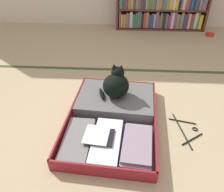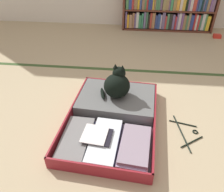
{
  "view_description": "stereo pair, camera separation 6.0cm",
  "coord_description": "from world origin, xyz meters",
  "px_view_note": "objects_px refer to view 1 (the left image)",
  "views": [
    {
      "loc": [
        -0.01,
        -1.17,
        1.18
      ],
      "look_at": [
        -0.09,
        0.13,
        0.22
      ],
      "focal_mm": 35.03,
      "sensor_mm": 36.0,
      "label": 1
    },
    {
      "loc": [
        0.05,
        -1.16,
        1.18
      ],
      "look_at": [
        -0.09,
        0.13,
        0.22
      ],
      "focal_mm": 35.03,
      "sensor_mm": 36.0,
      "label": 2
    }
  ],
  "objects_px": {
    "black_cat": "(116,84)",
    "open_suitcase": "(113,115)",
    "clothes_hanger": "(186,130)",
    "small_red_pouch": "(210,34)",
    "bookshelf": "(162,0)"
  },
  "relations": [
    {
      "from": "black_cat",
      "to": "open_suitcase",
      "type": "bearing_deg",
      "value": -93.86
    },
    {
      "from": "clothes_hanger",
      "to": "black_cat",
      "type": "bearing_deg",
      "value": 152.15
    },
    {
      "from": "small_red_pouch",
      "to": "open_suitcase",
      "type": "bearing_deg",
      "value": -124.92
    },
    {
      "from": "black_cat",
      "to": "small_red_pouch",
      "type": "bearing_deg",
      "value": 52.36
    },
    {
      "from": "black_cat",
      "to": "clothes_hanger",
      "type": "distance_m",
      "value": 0.64
    },
    {
      "from": "open_suitcase",
      "to": "small_red_pouch",
      "type": "distance_m",
      "value": 2.27
    },
    {
      "from": "open_suitcase",
      "to": "clothes_hanger",
      "type": "relative_size",
      "value": 2.69
    },
    {
      "from": "bookshelf",
      "to": "small_red_pouch",
      "type": "height_order",
      "value": "bookshelf"
    },
    {
      "from": "bookshelf",
      "to": "open_suitcase",
      "type": "bearing_deg",
      "value": -105.63
    },
    {
      "from": "open_suitcase",
      "to": "black_cat",
      "type": "xyz_separation_m",
      "value": [
        0.01,
        0.19,
        0.16
      ]
    },
    {
      "from": "black_cat",
      "to": "small_red_pouch",
      "type": "xyz_separation_m",
      "value": [
        1.28,
        1.67,
        -0.18
      ]
    },
    {
      "from": "open_suitcase",
      "to": "small_red_pouch",
      "type": "relative_size",
      "value": 9.91
    },
    {
      "from": "open_suitcase",
      "to": "black_cat",
      "type": "height_order",
      "value": "black_cat"
    },
    {
      "from": "bookshelf",
      "to": "open_suitcase",
      "type": "relative_size",
      "value": 1.35
    },
    {
      "from": "small_red_pouch",
      "to": "black_cat",
      "type": "bearing_deg",
      "value": -127.64
    }
  ]
}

